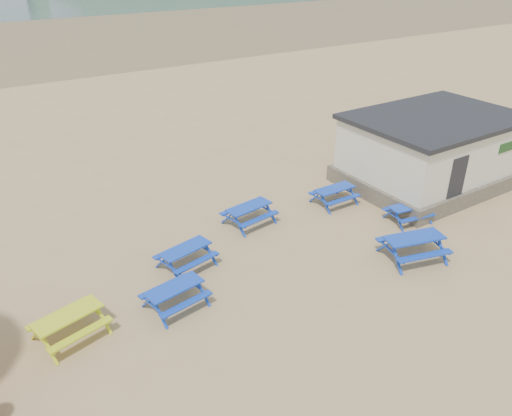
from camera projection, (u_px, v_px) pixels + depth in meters
ground at (244, 262)px, 17.15m from camera, size 400.00×400.00×0.00m
picnic_table_blue_a at (186, 257)px, 16.73m from camera, size 2.00×1.74×0.74m
picnic_table_blue_b at (249, 215)px, 19.34m from camera, size 2.01×1.71×0.77m
picnic_table_blue_c at (334, 196)px, 20.86m from camera, size 1.74×1.41×0.72m
picnic_table_blue_d at (175, 297)px, 14.86m from camera, size 1.93×1.65×0.73m
picnic_table_blue_e at (413, 247)px, 17.16m from camera, size 2.40×2.12×0.86m
picnic_table_blue_f at (408, 213)px, 19.55m from camera, size 1.79×1.53×0.67m
picnic_table_yellow at (70, 326)px, 13.69m from camera, size 2.15×1.88×0.77m
amenity_block at (432, 150)px, 22.21m from camera, size 7.40×5.40×3.15m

